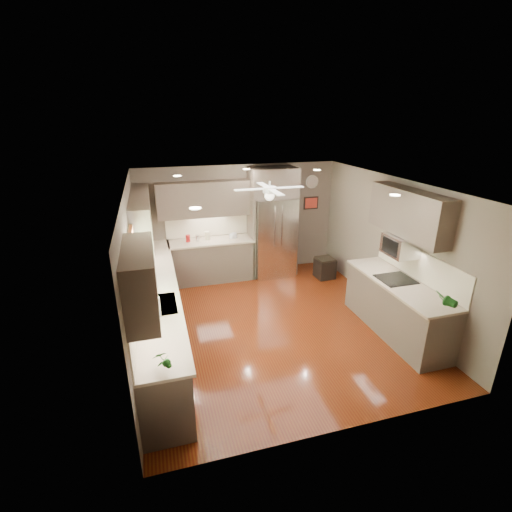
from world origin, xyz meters
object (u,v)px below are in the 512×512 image
canister_a (188,238)px  paper_towel (156,307)px  canister_c (207,236)px  refrigerator (273,225)px  soap_bottle (149,289)px  potted_plant_left (162,360)px  microwave (401,245)px  canister_b (198,238)px  stool (325,268)px  potted_plant_right (445,299)px  bowl (233,237)px

canister_a → paper_towel: size_ratio=0.51×
canister_c → refrigerator: 1.49m
canister_c → soap_bottle: soap_bottle is taller
potted_plant_left → microwave: microwave is taller
microwave → paper_towel: microwave is taller
canister_a → paper_towel: paper_towel is taller
soap_bottle → canister_c: bearing=62.0°
canister_c → microwave: (2.81, -2.81, 0.45)m
canister_b → paper_towel: bearing=-107.6°
potted_plant_left → stool: bearing=44.4°
canister_a → stool: size_ratio=0.32×
potted_plant_right → refrigerator: refrigerator is taller
canister_a → refrigerator: refrigerator is taller
soap_bottle → refrigerator: 3.59m
potted_plant_right → microwave: (0.12, 1.23, 0.37)m
soap_bottle → potted_plant_right: (3.96, -1.64, 0.08)m
microwave → stool: (-0.25, 2.14, -1.24)m
canister_c → refrigerator: (1.48, -0.10, 0.16)m
canister_b → potted_plant_right: bearing=-54.0°
stool → canister_c: bearing=165.5°
canister_b → soap_bottle: 2.58m
canister_a → microwave: size_ratio=0.28×
bowl → soap_bottle: bearing=-128.3°
canister_b → soap_bottle: soap_bottle is taller
refrigerator → stool: (1.08, -0.56, -0.95)m
canister_a → potted_plant_right: bearing=-52.1°
refrigerator → potted_plant_left: bearing=-122.2°
canister_b → soap_bottle: (-1.05, -2.35, 0.03)m
canister_a → refrigerator: bearing=-1.6°
canister_b → potted_plant_right: 4.94m
bowl → stool: bearing=-16.8°
bowl → refrigerator: (0.91, -0.04, 0.22)m
canister_c → potted_plant_left: bearing=-105.1°
canister_b → bowl: (0.78, -0.02, -0.04)m
canister_c → stool: bearing=-14.5°
soap_bottle → potted_plant_left: size_ratio=0.67×
refrigerator → canister_b: bearing=178.1°
soap_bottle → paper_towel: (0.09, -0.71, 0.04)m
canister_a → microwave: microwave is taller
canister_a → microwave: 4.28m
canister_b → stool: canister_b is taller
canister_a → potted_plant_left: size_ratio=0.52×
potted_plant_right → paper_towel: (-3.87, 0.94, -0.03)m
canister_b → stool: size_ratio=0.27×
potted_plant_left → potted_plant_right: potted_plant_right is taller
soap_bottle → bowl: soap_bottle is taller
canister_b → canister_c: bearing=11.4°
canister_b → bowl: size_ratio=0.61×
bowl → microwave: 3.58m
bowl → stool: (1.99, -0.60, -0.73)m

